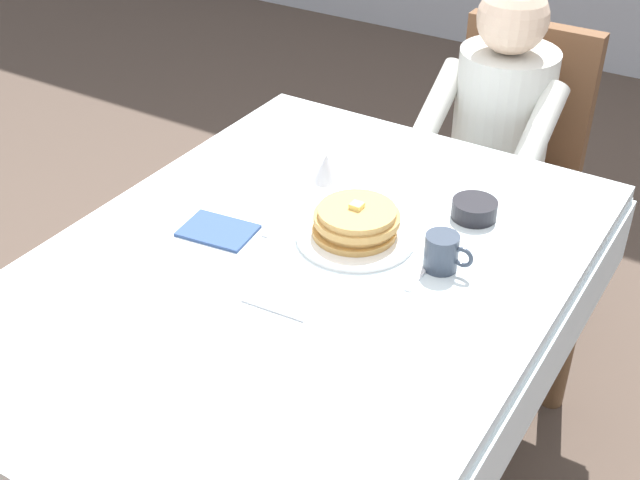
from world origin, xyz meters
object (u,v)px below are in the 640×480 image
at_px(dining_table_main, 298,297).
at_px(chair_diner, 509,149).
at_px(diner_person, 497,129).
at_px(fork_left_of_plate, 284,218).
at_px(syrup_pitcher, 326,167).
at_px(breakfast_stack, 356,221).
at_px(cup_coffee, 442,252).
at_px(knife_right_of_plate, 426,267).
at_px(plate_breakfast, 356,235).
at_px(bowl_butter, 474,209).
at_px(spoon_near_edge, 273,309).

height_order(dining_table_main, chair_diner, chair_diner).
bearing_deg(diner_person, fork_left_of_plate, 76.65).
xyz_separation_m(diner_person, syrup_pitcher, (-0.22, -0.66, 0.11)).
relative_size(breakfast_stack, cup_coffee, 1.79).
bearing_deg(dining_table_main, diner_person, 85.85).
height_order(diner_person, knife_right_of_plate, diner_person).
height_order(plate_breakfast, fork_left_of_plate, plate_breakfast).
distance_m(plate_breakfast, cup_coffee, 0.22).
relative_size(chair_diner, fork_left_of_plate, 5.17).
xyz_separation_m(plate_breakfast, bowl_butter, (0.20, 0.23, 0.01)).
xyz_separation_m(plate_breakfast, breakfast_stack, (0.00, -0.00, 0.04)).
bearing_deg(syrup_pitcher, knife_right_of_plate, -28.99).
distance_m(diner_person, syrup_pitcher, 0.70).
xyz_separation_m(breakfast_stack, fork_left_of_plate, (-0.19, -0.02, -0.05)).
relative_size(dining_table_main, chair_diner, 1.64).
bearing_deg(spoon_near_edge, diner_person, 84.57).
relative_size(diner_person, knife_right_of_plate, 5.60).
bearing_deg(cup_coffee, plate_breakfast, 179.17).
distance_m(diner_person, plate_breakfast, 0.86).
distance_m(breakfast_stack, knife_right_of_plate, 0.20).
distance_m(dining_table_main, syrup_pitcher, 0.41).
xyz_separation_m(chair_diner, spoon_near_edge, (-0.03, -1.33, 0.21)).
distance_m(dining_table_main, spoon_near_edge, 0.19).
bearing_deg(breakfast_stack, cup_coffee, -0.47).
bearing_deg(fork_left_of_plate, cup_coffee, -91.29).
xyz_separation_m(plate_breakfast, knife_right_of_plate, (0.19, -0.02, -0.01)).
bearing_deg(diner_person, cup_coffee, 103.30).
bearing_deg(chair_diner, cup_coffee, 101.31).
distance_m(diner_person, fork_left_of_plate, 0.90).
bearing_deg(bowl_butter, syrup_pitcher, -175.05).
relative_size(syrup_pitcher, knife_right_of_plate, 0.40).
bearing_deg(bowl_butter, fork_left_of_plate, -147.00).
height_order(cup_coffee, fork_left_of_plate, cup_coffee).
bearing_deg(spoon_near_edge, syrup_pitcher, 105.99).
height_order(plate_breakfast, cup_coffee, cup_coffee).
bearing_deg(syrup_pitcher, fork_left_of_plate, -87.04).
relative_size(breakfast_stack, fork_left_of_plate, 1.13).
xyz_separation_m(bowl_butter, fork_left_of_plate, (-0.39, -0.25, -0.02)).
xyz_separation_m(chair_diner, plate_breakfast, (-0.02, -1.01, 0.22)).
xyz_separation_m(breakfast_stack, bowl_butter, (0.20, 0.23, -0.03)).
xyz_separation_m(plate_breakfast, fork_left_of_plate, (-0.19, -0.02, -0.01)).
height_order(dining_table_main, plate_breakfast, plate_breakfast).
xyz_separation_m(cup_coffee, bowl_butter, (-0.02, 0.23, -0.02)).
xyz_separation_m(breakfast_stack, syrup_pitcher, (-0.20, 0.20, -0.01)).
bearing_deg(knife_right_of_plate, diner_person, 8.73).
relative_size(breakfast_stack, spoon_near_edge, 1.35).
relative_size(syrup_pitcher, fork_left_of_plate, 0.44).
bearing_deg(bowl_butter, plate_breakfast, -130.41).
xyz_separation_m(dining_table_main, knife_right_of_plate, (0.25, 0.14, 0.09)).
xyz_separation_m(chair_diner, diner_person, (0.00, -0.16, 0.14)).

